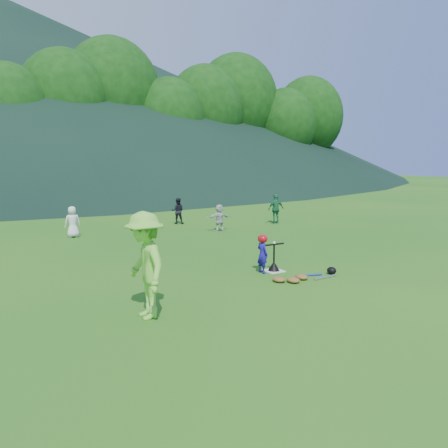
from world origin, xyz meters
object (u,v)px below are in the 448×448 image
Objects in this scene: fielder_c at (276,209)px; fielder_d at (219,218)px; adult_coach at (145,265)px; fielder_b at (178,211)px; fielder_a at (73,222)px; home_plate at (274,271)px; batting_tee at (274,266)px; batter_child at (262,254)px; equipment_pile at (302,277)px.

fielder_d is at bearing 14.41° from fielder_c.
fielder_b is at bearing 154.48° from adult_coach.
fielder_c reaches higher than fielder_a.
fielder_d is at bearing 144.01° from adult_coach.
fielder_b reaches higher than fielder_d.
home_plate is at bearing 56.91° from fielder_c.
batting_tee is at bearing 56.91° from fielder_c.
fielder_d reaches higher than batting_tee.
equipment_pile is at bearing -158.74° from batter_child.
fielder_a is at bearing -2.17° from fielder_c.
batter_child is 8.95m from fielder_b.
fielder_d is (0.55, -2.70, -0.03)m from fielder_b.
home_plate is 0.34× the size of fielder_c.
adult_coach is at bearing 108.14° from batter_child.
equipment_pile is (3.48, -8.62, -0.51)m from fielder_a.
fielder_a is at bearing 178.15° from adult_coach.
equipment_pile is (0.46, -0.98, -0.41)m from batter_child.
batter_child is 3.94m from adult_coach.
equipment_pile is at bearing 112.52° from fielder_b.
fielder_a is 5.50m from fielder_d.
fielder_d is (2.26, 6.08, 0.06)m from batter_child.
fielder_b is (1.35, 8.80, 0.56)m from home_plate.
fielder_a is 1.00× the size of fielder_b.
batting_tee reaches higher than equipment_pile.
equipment_pile is (0.11, -0.96, 0.06)m from home_plate.
fielder_c is at bearing -43.48° from batter_child.
batting_tee is at bearing 113.77° from fielder_a.
batting_tee is (-5.13, -6.66, -0.52)m from fielder_c.
batting_tee is at bearing 96.62° from equipment_pile.
adult_coach is at bearing 55.26° from fielder_d.
batting_tee is (3.37, -7.65, -0.44)m from fielder_a.
batting_tee is (-1.35, -8.80, -0.44)m from fielder_b.
batting_tee reaches higher than home_plate.
home_plate is 8.38m from fielder_a.
batting_tee is (0.35, -0.02, -0.35)m from batter_child.
fielder_a is at bearing -13.28° from fielder_d.
batter_child is 0.49m from batting_tee.
fielder_c is (9.10, 8.11, -0.31)m from adult_coach.
fielder_b is 1.06× the size of fielder_d.
adult_coach is 4.31m from batting_tee.
fielder_a is 8.38m from batting_tee.
adult_coach is (-3.62, -1.47, 0.49)m from batter_child.
batter_child is at bearing 55.00° from fielder_c.
fielder_b is 4.34m from fielder_c.
fielder_c is 1.21× the size of fielder_d.
batter_child is at bearing 177.27° from batting_tee.
batter_child is 0.53× the size of equipment_pile.
batter_child is 0.84× the size of fielder_b.
home_plate is at bearing 0.00° from batting_tee.
home_plate is 0.47× the size of batter_child.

